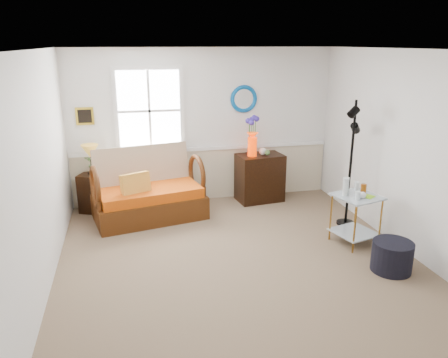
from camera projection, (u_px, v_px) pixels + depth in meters
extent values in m
cube|color=brown|center=(240.00, 264.00, 5.51)|extent=(4.50, 5.00, 0.01)
cube|color=white|center=(243.00, 49.00, 4.73)|extent=(4.50, 5.00, 0.01)
cube|color=silver|center=(203.00, 126.00, 7.44)|extent=(4.50, 0.01, 2.60)
cube|color=silver|center=(343.00, 267.00, 2.79)|extent=(4.50, 0.01, 2.60)
cube|color=silver|center=(37.00, 178.00, 4.64)|extent=(0.01, 5.00, 2.60)
cube|color=silver|center=(411.00, 154.00, 5.59)|extent=(0.01, 5.00, 2.60)
cube|color=#C2B498|center=(204.00, 174.00, 7.68)|extent=(4.46, 0.02, 0.90)
cube|color=white|center=(204.00, 149.00, 7.53)|extent=(4.46, 0.04, 0.06)
cube|color=gold|center=(85.00, 116.00, 6.94)|extent=(0.28, 0.03, 0.28)
torus|color=#0965B7|center=(244.00, 99.00, 7.44)|extent=(0.47, 0.07, 0.47)
imported|color=#4D6F38|center=(98.00, 166.00, 6.96)|extent=(0.47, 0.50, 0.31)
cylinder|color=black|center=(392.00, 256.00, 5.30)|extent=(0.50, 0.50, 0.38)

